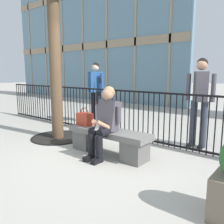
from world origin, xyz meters
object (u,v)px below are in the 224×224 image
Objects in this scene: handbag_on_bench at (85,119)px; bystander_further_back at (200,96)px; bystander_at_railing at (96,88)px; stone_bench at (108,139)px; seated_person_with_phone at (105,120)px.

bystander_further_back reaches higher than handbag_on_bench.
bystander_further_back is at bearing -6.08° from bystander_at_railing.
bystander_at_railing is 3.03m from bystander_further_back.
bystander_at_railing is at bearing 137.67° from stone_bench.
handbag_on_bench is at bearing -52.57° from bystander_at_railing.
handbag_on_bench is (-0.62, 0.12, -0.08)m from seated_person_with_phone.
bystander_at_railing is (-1.36, 1.78, 0.43)m from handbag_on_bench.
seated_person_with_phone is 0.63m from handbag_on_bench.
bystander_further_back is (1.07, 1.45, 0.73)m from stone_bench.
seated_person_with_phone is at bearing -43.80° from bystander_at_railing.
handbag_on_bench is at bearing 169.12° from seated_person_with_phone.
stone_bench is 4.71× the size of handbag_on_bench.
bystander_at_railing is at bearing 136.20° from seated_person_with_phone.
seated_person_with_phone is at bearing -10.88° from handbag_on_bench.
stone_bench is at bearing 0.99° from handbag_on_bench.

